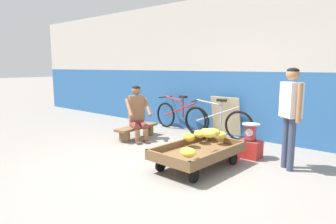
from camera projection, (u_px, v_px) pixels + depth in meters
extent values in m
plane|color=gray|center=(156.00, 172.00, 4.38)|extent=(80.00, 80.00, 0.00)
cube|color=#2D609E|center=(246.00, 105.00, 6.47)|extent=(16.00, 0.30, 1.44)
cube|color=beige|center=(249.00, 32.00, 6.24)|extent=(16.00, 0.30, 1.66)
cube|color=brown|center=(198.00, 153.00, 4.52)|extent=(0.91, 1.48, 0.05)
cube|color=brown|center=(179.00, 144.00, 4.78)|extent=(0.11, 1.44, 0.10)
cube|color=brown|center=(221.00, 154.00, 4.24)|extent=(0.11, 1.44, 0.10)
cube|color=brown|center=(223.00, 140.00, 5.02)|extent=(0.84, 0.08, 0.10)
cube|color=brown|center=(167.00, 159.00, 4.01)|extent=(0.84, 0.08, 0.10)
cylinder|color=black|center=(201.00, 151.00, 5.12)|extent=(0.06, 0.18, 0.18)
cylinder|color=black|center=(233.00, 159.00, 4.69)|extent=(0.06, 0.18, 0.18)
cylinder|color=black|center=(161.00, 165.00, 4.39)|extent=(0.06, 0.18, 0.18)
cylinder|color=black|center=(194.00, 176.00, 3.97)|extent=(0.06, 0.18, 0.18)
ellipsoid|color=yellow|center=(206.00, 132.00, 5.10)|extent=(0.25, 0.20, 0.13)
ellipsoid|color=yellow|center=(219.00, 135.00, 4.89)|extent=(0.29, 0.26, 0.13)
ellipsoid|color=yellow|center=(188.00, 152.00, 3.90)|extent=(0.25, 0.19, 0.13)
ellipsoid|color=yellow|center=(200.00, 134.00, 4.97)|extent=(0.30, 0.27, 0.13)
ellipsoid|color=gold|center=(189.00, 137.00, 4.75)|extent=(0.29, 0.27, 0.13)
ellipsoid|color=yellow|center=(209.00, 133.00, 4.43)|extent=(0.24, 0.18, 0.13)
ellipsoid|color=gold|center=(213.00, 132.00, 4.51)|extent=(0.29, 0.26, 0.13)
cube|color=brown|center=(137.00, 127.00, 6.41)|extent=(0.39, 1.12, 0.05)
cube|color=brown|center=(148.00, 130.00, 6.74)|extent=(0.25, 0.10, 0.22)
cube|color=brown|center=(125.00, 137.00, 6.12)|extent=(0.25, 0.10, 0.22)
cylinder|color=brown|center=(146.00, 136.00, 6.09)|extent=(0.10, 0.10, 0.27)
cube|color=#4C3D2D|center=(147.00, 142.00, 6.05)|extent=(0.24, 0.19, 0.04)
cylinder|color=brown|center=(143.00, 125.00, 6.25)|extent=(0.41, 0.31, 0.13)
cylinder|color=brown|center=(137.00, 136.00, 6.03)|extent=(0.10, 0.10, 0.27)
cube|color=#4C3D2D|center=(138.00, 143.00, 5.99)|extent=(0.24, 0.19, 0.04)
cylinder|color=brown|center=(135.00, 126.00, 6.19)|extent=(0.41, 0.31, 0.13)
cube|color=brown|center=(137.00, 123.00, 6.40)|extent=(0.33, 0.35, 0.14)
cube|color=brown|center=(136.00, 108.00, 6.35)|extent=(0.31, 0.37, 0.52)
cylinder|color=brown|center=(148.00, 107.00, 6.26)|extent=(0.45, 0.30, 0.36)
cylinder|color=brown|center=(129.00, 108.00, 6.13)|extent=(0.45, 0.30, 0.36)
sphere|color=brown|center=(136.00, 90.00, 6.29)|extent=(0.19, 0.19, 0.19)
ellipsoid|color=black|center=(136.00, 88.00, 6.28)|extent=(0.17, 0.17, 0.09)
cube|color=red|center=(250.00, 149.00, 5.04)|extent=(0.36, 0.28, 0.30)
cylinder|color=#28282D|center=(250.00, 140.00, 5.02)|extent=(0.20, 0.20, 0.03)
cube|color=#C6384C|center=(251.00, 132.00, 5.00)|extent=(0.16, 0.10, 0.24)
cylinder|color=white|center=(249.00, 133.00, 4.96)|extent=(0.13, 0.01, 0.13)
cylinder|color=#B2B5BA|center=(251.00, 124.00, 4.98)|extent=(0.30, 0.30, 0.01)
torus|color=black|center=(166.00, 115.00, 7.57)|extent=(0.64, 0.12, 0.64)
torus|color=black|center=(196.00, 120.00, 6.84)|extent=(0.64, 0.12, 0.64)
cylinder|color=#AD231E|center=(180.00, 109.00, 7.17)|extent=(1.03, 0.15, 0.43)
cylinder|color=#AD231E|center=(183.00, 108.00, 7.09)|extent=(0.04, 0.04, 0.48)
cylinder|color=#AD231E|center=(174.00, 99.00, 7.28)|extent=(0.61, 0.10, 0.12)
cube|color=black|center=(183.00, 97.00, 7.05)|extent=(0.21, 0.12, 0.05)
cylinder|color=black|center=(166.00, 97.00, 7.50)|extent=(0.08, 0.48, 0.03)
torus|color=black|center=(197.00, 121.00, 6.76)|extent=(0.64, 0.10, 0.64)
torus|color=black|center=(239.00, 126.00, 6.17)|extent=(0.64, 0.10, 0.64)
cylinder|color=#9EA0A5|center=(217.00, 114.00, 6.43)|extent=(1.03, 0.12, 0.43)
cylinder|color=#9EA0A5|center=(221.00, 113.00, 6.37)|extent=(0.04, 0.04, 0.48)
cylinder|color=#9EA0A5|center=(209.00, 103.00, 6.52)|extent=(0.62, 0.08, 0.12)
cube|color=black|center=(222.00, 100.00, 6.33)|extent=(0.21, 0.12, 0.05)
cylinder|color=black|center=(197.00, 101.00, 6.69)|extent=(0.07, 0.48, 0.03)
cube|color=#C6B289|center=(226.00, 116.00, 6.60)|extent=(0.70, 0.19, 0.89)
cylinder|color=#38425B|center=(291.00, 145.00, 4.37)|extent=(0.10, 0.10, 0.80)
cylinder|color=#38425B|center=(286.00, 142.00, 4.53)|extent=(0.10, 0.10, 0.80)
cube|color=silver|center=(291.00, 100.00, 4.35)|extent=(0.37, 0.36, 0.52)
cylinder|color=#9E704C|center=(299.00, 103.00, 4.15)|extent=(0.07, 0.07, 0.56)
cylinder|color=#9E704C|center=(284.00, 100.00, 4.56)|extent=(0.07, 0.07, 0.56)
sphere|color=#9E704C|center=(293.00, 74.00, 4.29)|extent=(0.19, 0.19, 0.19)
ellipsoid|color=black|center=(293.00, 71.00, 4.28)|extent=(0.17, 0.17, 0.09)
cube|color=#D13D4C|center=(233.00, 155.00, 4.83)|extent=(0.18, 0.12, 0.24)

